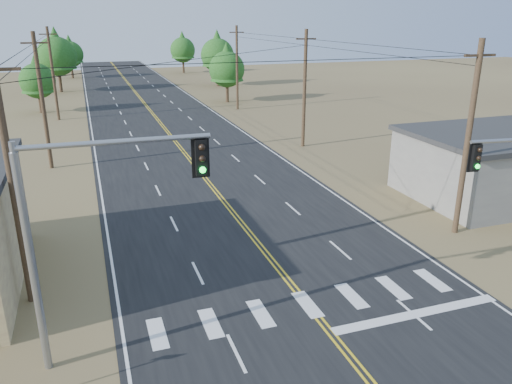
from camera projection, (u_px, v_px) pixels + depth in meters
name	position (u px, v px, depth m)	size (l,w,h in m)	color
road	(192.00, 162.00, 39.65)	(15.00, 200.00, 0.02)	black
utility_pole_left_near	(12.00, 181.00, 18.68)	(1.80, 0.30, 10.00)	#4C3826
utility_pole_left_mid	(42.00, 101.00, 36.52)	(1.80, 0.30, 10.00)	#4C3826
utility_pole_left_far	(53.00, 73.00, 54.36)	(1.80, 0.30, 10.00)	#4C3826
utility_pole_right_near	(468.00, 139.00, 25.12)	(1.80, 0.30, 10.00)	#4C3826
utility_pole_right_mid	(305.00, 88.00, 42.96)	(1.80, 0.30, 10.00)	#4C3826
utility_pole_right_far	(237.00, 67.00, 60.80)	(1.80, 0.30, 10.00)	#4C3826
signal_mast_left	(83.00, 218.00, 15.22)	(5.78, 0.59, 7.64)	gray
tree_left_near	(37.00, 77.00, 58.87)	(4.11, 4.11, 6.85)	#3F2D1E
tree_left_mid	(56.00, 52.00, 74.91)	(5.81, 5.81, 9.68)	#3F2D1E
tree_left_far	(70.00, 52.00, 92.59)	(4.76, 4.76, 7.93)	#3F2D1E
tree_right_near	(227.00, 66.00, 66.25)	(4.74, 4.74, 7.89)	#3F2D1E
tree_right_mid	(217.00, 52.00, 81.91)	(5.43, 5.43, 9.05)	#3F2D1E
tree_right_far	(183.00, 47.00, 101.21)	(4.99, 4.99, 8.31)	#3F2D1E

